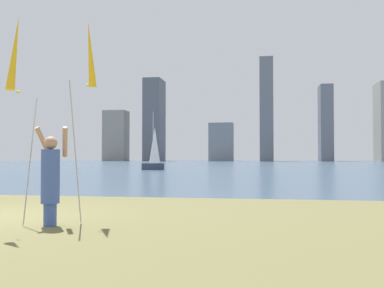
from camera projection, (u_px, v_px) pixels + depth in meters
name	position (u px, v px, depth m)	size (l,w,h in m)	color
ground	(220.00, 166.00, 59.71)	(120.00, 138.00, 0.12)	brown
person	(51.00, 177.00, 8.15)	(0.68, 0.51, 1.87)	#3F59A5
kite_flag_left	(15.00, 57.00, 7.81)	(0.16, 1.01, 3.84)	#B2B2B7
kite_flag_right	(90.00, 58.00, 8.86)	(0.16, 1.19, 4.02)	#B2B2B7
sailboat_0	(154.00, 150.00, 41.42)	(2.24, 1.33, 5.54)	#333D51
skyline_tower_0	(116.00, 136.00, 119.67)	(6.17, 5.11, 13.72)	gray
skyline_tower_1	(154.00, 120.00, 117.82)	(4.59, 7.66, 22.00)	#565B66
skyline_tower_2	(221.00, 142.00, 114.00)	(6.36, 3.34, 9.96)	gray
skyline_tower_3	(266.00, 109.00, 109.38)	(3.36, 4.49, 26.01)	slate
skyline_tower_4	(326.00, 123.00, 107.98)	(3.03, 6.18, 18.82)	slate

